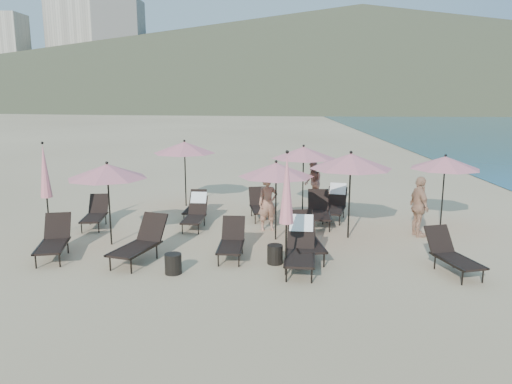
{
  "coord_description": "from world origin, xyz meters",
  "views": [
    {
      "loc": [
        -0.57,
        -11.46,
        4.12
      ],
      "look_at": [
        -0.69,
        3.5,
        1.1
      ],
      "focal_mm": 35.0,
      "sensor_mm": 36.0,
      "label": 1
    }
  ],
  "objects_px": {
    "lounger_2": "(232,241)",
    "umbrella_open_3": "(185,147)",
    "lounger_11": "(335,203)",
    "umbrella_closed_1": "(45,172)",
    "lounger_8": "(195,206)",
    "umbrella_open_5": "(445,163)",
    "lounger_0": "(54,239)",
    "umbrella_open_2": "(351,161)",
    "umbrella_open_0": "(107,171)",
    "side_table_1": "(275,254)",
    "umbrella_closed_0": "(287,189)",
    "umbrella_open_4": "(303,153)",
    "lounger_5": "(452,254)",
    "lounger_10": "(319,210)",
    "lounger_3": "(300,246)",
    "lounger_7": "(196,212)",
    "lounger_9": "(260,205)",
    "lounger_4": "(305,238)",
    "beachgoer_b": "(313,182)",
    "lounger_6": "(95,213)",
    "beachgoer_a": "(268,203)",
    "lounger_1": "(140,242)",
    "umbrella_open_1": "(276,170)",
    "side_table_0": "(173,264)",
    "beachgoer_c": "(419,207)"
  },
  "relations": [
    {
      "from": "umbrella_open_3",
      "to": "side_table_1",
      "type": "bearing_deg",
      "value": -63.74
    },
    {
      "from": "lounger_8",
      "to": "umbrella_closed_0",
      "type": "xyz_separation_m",
      "value": [
        2.73,
        -5.25,
        1.6
      ]
    },
    {
      "from": "lounger_4",
      "to": "umbrella_closed_0",
      "type": "xyz_separation_m",
      "value": [
        -0.56,
        -1.34,
        1.51
      ]
    },
    {
      "from": "umbrella_open_1",
      "to": "umbrella_open_4",
      "type": "relative_size",
      "value": 0.96
    },
    {
      "from": "lounger_4",
      "to": "lounger_10",
      "type": "height_order",
      "value": "lounger_4"
    },
    {
      "from": "umbrella_open_4",
      "to": "umbrella_open_5",
      "type": "distance_m",
      "value": 4.52
    },
    {
      "from": "lounger_6",
      "to": "beachgoer_a",
      "type": "relative_size",
      "value": 0.98
    },
    {
      "from": "lounger_4",
      "to": "beachgoer_b",
      "type": "distance_m",
      "value": 6.3
    },
    {
      "from": "lounger_0",
      "to": "lounger_3",
      "type": "height_order",
      "value": "lounger_3"
    },
    {
      "from": "beachgoer_b",
      "to": "umbrella_open_5",
      "type": "bearing_deg",
      "value": 36.57
    },
    {
      "from": "side_table_1",
      "to": "lounger_1",
      "type": "bearing_deg",
      "value": 176.98
    },
    {
      "from": "umbrella_open_3",
      "to": "umbrella_closed_0",
      "type": "height_order",
      "value": "umbrella_closed_0"
    },
    {
      "from": "lounger_6",
      "to": "lounger_11",
      "type": "relative_size",
      "value": 0.89
    },
    {
      "from": "umbrella_closed_1",
      "to": "umbrella_open_1",
      "type": "bearing_deg",
      "value": -1.2
    },
    {
      "from": "lounger_3",
      "to": "side_table_1",
      "type": "distance_m",
      "value": 0.73
    },
    {
      "from": "lounger_2",
      "to": "lounger_11",
      "type": "height_order",
      "value": "lounger_11"
    },
    {
      "from": "umbrella_open_3",
      "to": "beachgoer_b",
      "type": "distance_m",
      "value": 4.93
    },
    {
      "from": "lounger_3",
      "to": "lounger_5",
      "type": "distance_m",
      "value": 3.49
    },
    {
      "from": "umbrella_open_1",
      "to": "beachgoer_c",
      "type": "bearing_deg",
      "value": 5.06
    },
    {
      "from": "lounger_11",
      "to": "umbrella_open_0",
      "type": "distance_m",
      "value": 7.34
    },
    {
      "from": "umbrella_closed_1",
      "to": "beachgoer_b",
      "type": "bearing_deg",
      "value": 30.04
    },
    {
      "from": "lounger_0",
      "to": "umbrella_open_0",
      "type": "distance_m",
      "value": 2.21
    },
    {
      "from": "lounger_1",
      "to": "lounger_4",
      "type": "xyz_separation_m",
      "value": [
        4.1,
        0.39,
        -0.0
      ]
    },
    {
      "from": "lounger_10",
      "to": "beachgoer_b",
      "type": "distance_m",
      "value": 3.19
    },
    {
      "from": "lounger_3",
      "to": "umbrella_open_3",
      "type": "bearing_deg",
      "value": 125.33
    },
    {
      "from": "lounger_5",
      "to": "umbrella_open_5",
      "type": "bearing_deg",
      "value": 59.21
    },
    {
      "from": "lounger_11",
      "to": "umbrella_closed_1",
      "type": "bearing_deg",
      "value": -148.9
    },
    {
      "from": "lounger_6",
      "to": "side_table_1",
      "type": "bearing_deg",
      "value": -36.53
    },
    {
      "from": "umbrella_open_3",
      "to": "lounger_11",
      "type": "bearing_deg",
      "value": -19.16
    },
    {
      "from": "lounger_4",
      "to": "lounger_9",
      "type": "distance_m",
      "value": 4.1
    },
    {
      "from": "lounger_9",
      "to": "beachgoer_a",
      "type": "relative_size",
      "value": 1.01
    },
    {
      "from": "lounger_8",
      "to": "lounger_10",
      "type": "relative_size",
      "value": 0.85
    },
    {
      "from": "umbrella_open_2",
      "to": "beachgoer_c",
      "type": "height_order",
      "value": "umbrella_open_2"
    },
    {
      "from": "lounger_4",
      "to": "umbrella_open_3",
      "type": "height_order",
      "value": "umbrella_open_3"
    },
    {
      "from": "lounger_2",
      "to": "umbrella_open_3",
      "type": "xyz_separation_m",
      "value": [
        -2.0,
        5.74,
        1.72
      ]
    },
    {
      "from": "umbrella_open_2",
      "to": "umbrella_open_4",
      "type": "bearing_deg",
      "value": 109.09
    },
    {
      "from": "lounger_1",
      "to": "side_table_1",
      "type": "xyz_separation_m",
      "value": [
        3.32,
        -0.18,
        -0.26
      ]
    },
    {
      "from": "lounger_2",
      "to": "lounger_11",
      "type": "distance_m",
      "value": 5.07
    },
    {
      "from": "lounger_10",
      "to": "beachgoer_a",
      "type": "distance_m",
      "value": 1.77
    },
    {
      "from": "lounger_8",
      "to": "umbrella_open_3",
      "type": "distance_m",
      "value": 2.56
    },
    {
      "from": "umbrella_closed_0",
      "to": "lounger_4",
      "type": "bearing_deg",
      "value": 67.27
    },
    {
      "from": "lounger_8",
      "to": "lounger_11",
      "type": "distance_m",
      "value": 4.63
    },
    {
      "from": "lounger_8",
      "to": "umbrella_open_5",
      "type": "height_order",
      "value": "umbrella_open_5"
    },
    {
      "from": "lounger_5",
      "to": "lounger_11",
      "type": "distance_m",
      "value": 5.36
    },
    {
      "from": "lounger_0",
      "to": "umbrella_open_2",
      "type": "xyz_separation_m",
      "value": [
        7.73,
        1.77,
        1.75
      ]
    },
    {
      "from": "lounger_7",
      "to": "lounger_9",
      "type": "bearing_deg",
      "value": 34.65
    },
    {
      "from": "lounger_2",
      "to": "umbrella_open_1",
      "type": "relative_size",
      "value": 0.71
    },
    {
      "from": "umbrella_open_5",
      "to": "umbrella_closed_0",
      "type": "xyz_separation_m",
      "value": [
        -5.02,
        -4.19,
        -0.01
      ]
    },
    {
      "from": "side_table_0",
      "to": "lounger_1",
      "type": "bearing_deg",
      "value": 137.51
    },
    {
      "from": "side_table_1",
      "to": "umbrella_closed_0",
      "type": "bearing_deg",
      "value": -73.87
    }
  ]
}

